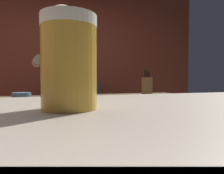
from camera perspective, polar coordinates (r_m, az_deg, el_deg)
wall_back at (r=3.51m, az=-16.13°, el=6.09°), size 5.20×0.10×2.70m
prep_counter at (r=2.21m, az=-5.76°, el=-14.72°), size 2.10×0.60×0.93m
back_shelf at (r=3.29m, az=-11.03°, el=-7.86°), size 0.83×0.36×1.07m
bartender at (r=1.63m, az=-13.47°, el=-2.67°), size 0.46×0.53×1.68m
knife_block at (r=2.43m, az=9.79°, el=0.49°), size 0.10×0.08×0.29m
mixing_bowl at (r=2.16m, az=-24.04°, el=-2.08°), size 0.18×0.18×0.05m
chefs_knife at (r=2.07m, az=-6.43°, el=-2.64°), size 0.24×0.08×0.01m
pint_glass_near at (r=0.29m, az=-11.92°, el=6.67°), size 0.08×0.08×0.13m
bottle_olive_oil at (r=3.22m, az=-8.30°, el=2.70°), size 0.06×0.06×0.17m
bottle_soy at (r=3.28m, az=-13.07°, el=3.04°), size 0.06×0.06×0.23m
bottle_vinegar at (r=3.18m, az=-15.00°, el=2.69°), size 0.07×0.07×0.18m
bottle_hot_sauce at (r=3.16m, az=-11.13°, el=2.70°), size 0.06×0.06×0.17m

